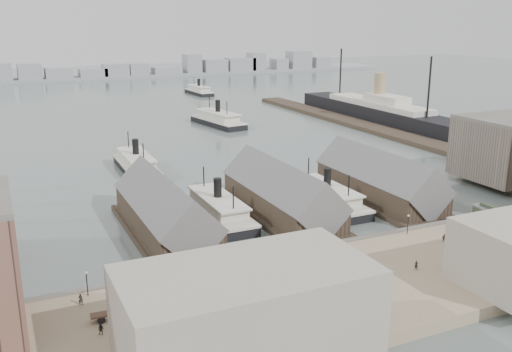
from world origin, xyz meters
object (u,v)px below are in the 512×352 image
ferry_docked_west (218,209)px  horse_cart_right (489,256)px  horse_cart_left (113,313)px  ocean_steamer (378,111)px  horse_cart_center (320,280)px  tram (497,221)px

ferry_docked_west → horse_cart_right: ferry_docked_west is taller
horse_cart_left → horse_cart_right: bearing=-93.4°
ocean_steamer → horse_cart_left: bearing=-138.0°
ferry_docked_west → horse_cart_center: size_ratio=5.55×
ferry_docked_west → horse_cart_center: bearing=-87.8°
tram → horse_cart_right: 15.91m
ferry_docked_west → horse_cart_left: (-29.93, -37.01, 0.51)m
ferry_docked_west → horse_cart_left: 47.60m
tram → horse_cart_center: bearing=-170.1°
ocean_steamer → horse_cart_left: ocean_steamer is taller
tram → horse_cart_left: bearing=-175.5°
ferry_docked_west → horse_cart_right: (32.49, -44.51, 0.57)m
ferry_docked_west → horse_cart_left: size_ratio=5.83×
ferry_docked_west → tram: (44.86, -34.57, 1.77)m
horse_cart_left → horse_cart_right: 62.87m
tram → ferry_docked_west: bearing=145.0°
horse_cart_center → horse_cart_right: horse_cart_right is taller
ferry_docked_west → tram: size_ratio=2.39×
horse_cart_left → horse_cart_center: 31.61m
horse_cart_right → tram: bearing=-59.2°
ferry_docked_west → ocean_steamer: (105.00, 84.41, 2.06)m
ocean_steamer → horse_cart_center: size_ratio=20.62×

